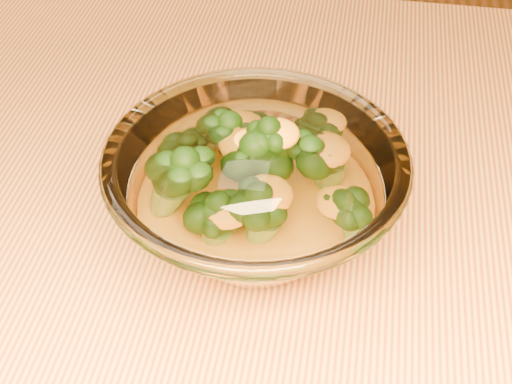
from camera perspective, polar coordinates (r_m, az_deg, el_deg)
table at (r=0.66m, az=-8.91°, el=-8.18°), size 1.20×0.80×0.75m
glass_bowl at (r=0.52m, az=0.00°, el=-0.38°), size 0.22×0.22×0.10m
cheese_sauce at (r=0.54m, az=-0.00°, el=-1.95°), size 0.13×0.13×0.04m
broccoli_heap at (r=0.52m, az=-0.32°, el=1.66°), size 0.15×0.14×0.07m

